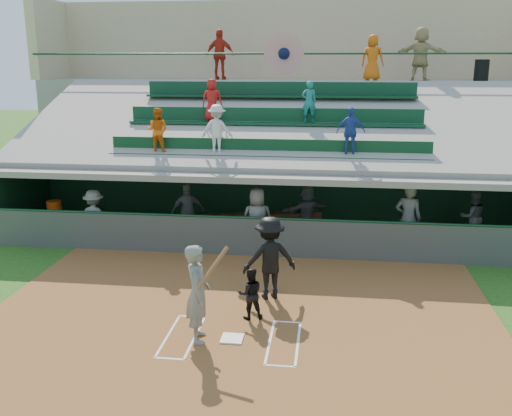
# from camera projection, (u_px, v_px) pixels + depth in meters

# --- Properties ---
(ground) EXTENTS (100.00, 100.00, 0.00)m
(ground) POSITION_uv_depth(u_px,v_px,m) (232.00, 340.00, 11.26)
(ground) COLOR #224D15
(ground) RESTS_ON ground
(dirt_slab) EXTENTS (11.00, 9.00, 0.02)m
(dirt_slab) POSITION_uv_depth(u_px,v_px,m) (236.00, 328.00, 11.73)
(dirt_slab) COLOR brown
(dirt_slab) RESTS_ON ground
(home_plate) EXTENTS (0.43, 0.43, 0.03)m
(home_plate) POSITION_uv_depth(u_px,v_px,m) (232.00, 338.00, 11.25)
(home_plate) COLOR silver
(home_plate) RESTS_ON dirt_slab
(batters_box_chalk) EXTENTS (2.65, 1.85, 0.01)m
(batters_box_chalk) POSITION_uv_depth(u_px,v_px,m) (232.00, 339.00, 11.25)
(batters_box_chalk) COLOR white
(batters_box_chalk) RESTS_ON dirt_slab
(dugout_floor) EXTENTS (16.00, 3.50, 0.04)m
(dugout_floor) POSITION_uv_depth(u_px,v_px,m) (268.00, 237.00, 17.73)
(dugout_floor) COLOR #98978A
(dugout_floor) RESTS_ON ground
(concourse_slab) EXTENTS (20.00, 3.00, 4.60)m
(concourse_slab) POSITION_uv_depth(u_px,v_px,m) (286.00, 136.00, 23.64)
(concourse_slab) COLOR gray
(concourse_slab) RESTS_ON ground
(grandstand) EXTENTS (20.40, 10.40, 7.80)m
(grandstand) POSITION_uv_depth(u_px,v_px,m) (279.00, 148.00, 20.78)
(grandstand) COLOR #454A46
(grandstand) RESTS_ON ground
(batter_at_plate) EXTENTS (0.94, 0.82, 1.96)m
(batter_at_plate) POSITION_uv_depth(u_px,v_px,m) (198.00, 293.00, 11.00)
(batter_at_plate) COLOR #61645F
(batter_at_plate) RESTS_ON dirt_slab
(catcher) EXTENTS (0.64, 0.56, 1.12)m
(catcher) POSITION_uv_depth(u_px,v_px,m) (250.00, 294.00, 12.04)
(catcher) COLOR black
(catcher) RESTS_ON dirt_slab
(home_umpire) EXTENTS (1.42, 1.11, 1.93)m
(home_umpire) POSITION_uv_depth(u_px,v_px,m) (270.00, 258.00, 13.02)
(home_umpire) COLOR black
(home_umpire) RESTS_ON dirt_slab
(dugout_bench) EXTENTS (13.13, 4.16, 0.41)m
(dugout_bench) POSITION_uv_depth(u_px,v_px,m) (270.00, 219.00, 18.98)
(dugout_bench) COLOR brown
(dugout_bench) RESTS_ON dugout_floor
(white_table) EXTENTS (0.88, 0.76, 0.66)m
(white_table) POSITION_uv_depth(u_px,v_px,m) (57.00, 225.00, 17.76)
(white_table) COLOR silver
(white_table) RESTS_ON dugout_floor
(water_cooler) EXTENTS (0.45, 0.45, 0.45)m
(water_cooler) POSITION_uv_depth(u_px,v_px,m) (54.00, 208.00, 17.64)
(water_cooler) COLOR #DB4A0C
(water_cooler) RESTS_ON white_table
(dugout_player_a) EXTENTS (1.10, 0.66, 1.67)m
(dugout_player_a) POSITION_uv_depth(u_px,v_px,m) (95.00, 218.00, 16.75)
(dugout_player_a) COLOR #5E605B
(dugout_player_a) RESTS_ON dugout_floor
(dugout_player_b) EXTENTS (1.09, 0.77, 1.71)m
(dugout_player_b) POSITION_uv_depth(u_px,v_px,m) (188.00, 211.00, 17.42)
(dugout_player_b) COLOR #5B5E58
(dugout_player_b) RESTS_ON dugout_floor
(dugout_player_c) EXTENTS (1.01, 0.76, 1.85)m
(dugout_player_c) POSITION_uv_depth(u_px,v_px,m) (257.00, 220.00, 16.19)
(dugout_player_c) COLOR #525550
(dugout_player_c) RESTS_ON dugout_floor
(dugout_player_d) EXTENTS (1.57, 1.27, 1.68)m
(dugout_player_d) POSITION_uv_depth(u_px,v_px,m) (307.00, 212.00, 17.41)
(dugout_player_d) COLOR #565A55
(dugout_player_d) RESTS_ON dugout_floor
(dugout_player_e) EXTENTS (0.79, 0.58, 1.99)m
(dugout_player_e) POSITION_uv_depth(u_px,v_px,m) (408.00, 219.00, 16.04)
(dugout_player_e) COLOR #5A5D58
(dugout_player_e) RESTS_ON dugout_floor
(dugout_player_f) EXTENTS (0.84, 0.69, 1.57)m
(dugout_player_f) POSITION_uv_depth(u_px,v_px,m) (472.00, 217.00, 17.02)
(dugout_player_f) COLOR #5B5E59
(dugout_player_f) RESTS_ON dugout_floor
(trash_bin) EXTENTS (0.53, 0.53, 0.79)m
(trash_bin) POSITION_uv_depth(u_px,v_px,m) (482.00, 70.00, 21.45)
(trash_bin) COLOR black
(trash_bin) RESTS_ON concourse_slab
(concourse_staff_a) EXTENTS (1.18, 0.57, 1.95)m
(concourse_staff_a) POSITION_uv_depth(u_px,v_px,m) (220.00, 55.00, 22.80)
(concourse_staff_a) COLOR red
(concourse_staff_a) RESTS_ON concourse_slab
(concourse_staff_b) EXTENTS (0.94, 0.74, 1.69)m
(concourse_staff_b) POSITION_uv_depth(u_px,v_px,m) (373.00, 58.00, 21.07)
(concourse_staff_b) COLOR #D2580C
(concourse_staff_b) RESTS_ON concourse_slab
(concourse_staff_c) EXTENTS (1.94, 1.13, 2.00)m
(concourse_staff_c) POSITION_uv_depth(u_px,v_px,m) (421.00, 54.00, 21.70)
(concourse_staff_c) COLOR tan
(concourse_staff_c) RESTS_ON concourse_slab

